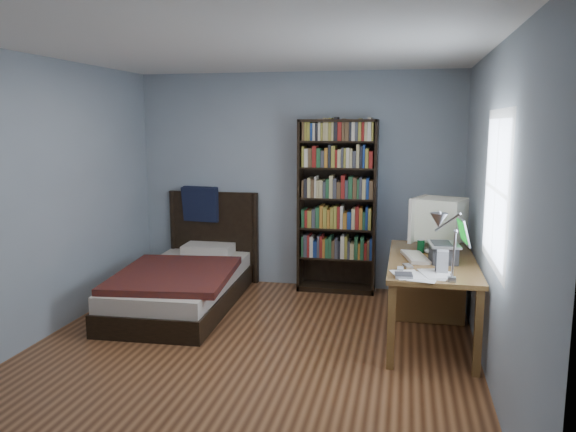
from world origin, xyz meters
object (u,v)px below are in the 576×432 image
(laptop, at_px, (446,250))
(soda_can, at_px, (421,246))
(desk_lamp, at_px, (441,227))
(bookshelf, at_px, (337,206))
(keyboard, at_px, (416,257))
(speaker, at_px, (442,262))
(crt_monitor, at_px, (438,220))
(desk, at_px, (429,281))
(bed, at_px, (186,280))

(laptop, height_order, soda_can, laptop)
(desk_lamp, distance_m, soda_can, 1.38)
(bookshelf, bearing_deg, laptop, -51.21)
(keyboard, height_order, soda_can, soda_can)
(laptop, bearing_deg, soda_can, 120.66)
(desk_lamp, height_order, bookshelf, bookshelf)
(soda_can, bearing_deg, speaker, -77.64)
(laptop, relative_size, keyboard, 0.90)
(crt_monitor, distance_m, desk_lamp, 1.50)
(desk, relative_size, desk_lamp, 2.60)
(desk, xyz_separation_m, desk_lamp, (-0.00, -1.49, 0.80))
(desk, relative_size, bed, 0.72)
(keyboard, height_order, speaker, speaker)
(soda_can, height_order, bookshelf, bookshelf)
(laptop, distance_m, keyboard, 0.28)
(keyboard, relative_size, bed, 0.21)
(desk, relative_size, crt_monitor, 2.76)
(bookshelf, bearing_deg, desk, -40.57)
(bookshelf, relative_size, bed, 0.91)
(bookshelf, bearing_deg, desk_lamp, -66.89)
(soda_can, bearing_deg, desk, 62.57)
(desk, bearing_deg, bookshelf, 139.43)
(bed, bearing_deg, desk, -1.16)
(desk_lamp, xyz_separation_m, keyboard, (-0.14, 1.05, -0.47))
(laptop, height_order, speaker, laptop)
(crt_monitor, height_order, laptop, crt_monitor)
(desk, distance_m, laptop, 0.68)
(crt_monitor, relative_size, keyboard, 1.27)
(keyboard, relative_size, speaker, 2.43)
(keyboard, distance_m, bed, 2.49)
(desk, relative_size, laptop, 3.91)
(desk_lamp, xyz_separation_m, soda_can, (-0.09, 1.31, -0.42))
(desk, bearing_deg, bed, 178.84)
(laptop, xyz_separation_m, bed, (-2.64, 0.57, -0.59))
(speaker, bearing_deg, bed, 163.24)
(bookshelf, bearing_deg, speaker, -58.60)
(crt_monitor, bearing_deg, laptop, -84.97)
(speaker, bearing_deg, desk, 96.82)
(keyboard, xyz_separation_m, bed, (-2.39, 0.50, -0.49))
(desk, xyz_separation_m, bed, (-2.53, 0.05, -0.16))
(soda_can, distance_m, bed, 2.51)
(crt_monitor, bearing_deg, soda_can, -132.11)
(laptop, relative_size, speaker, 2.18)
(desk, height_order, keyboard, keyboard)
(laptop, xyz_separation_m, soda_can, (-0.20, 0.34, -0.05))
(speaker, xyz_separation_m, bookshelf, (-1.06, 1.74, 0.16))
(crt_monitor, bearing_deg, keyboard, -115.25)
(laptop, height_order, bed, bed)
(keyboard, relative_size, soda_can, 3.71)
(desk, distance_m, crt_monitor, 0.60)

